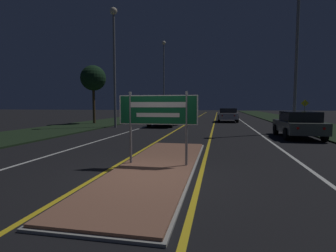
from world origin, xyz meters
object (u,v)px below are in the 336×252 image
object	(u,v)px
car_receding_0	(298,124)
car_approaching_2	(191,111)
car_receding_1	(228,115)
streetlight_left_far	(164,67)
warning_sign	(305,110)
car_approaching_0	(163,117)
streetlight_right_near	(298,27)
highway_sign	(158,113)
streetlight_left_near	(114,49)
car_approaching_1	(161,113)

from	to	relation	value
car_receding_0	car_approaching_2	size ratio (longest dim) A/B	0.87
car_receding_0	car_receding_1	size ratio (longest dim) A/B	1.03
streetlight_left_far	warning_sign	xyz separation A→B (m)	(15.30, -16.48, -6.12)
car_approaching_0	warning_sign	bearing A→B (deg)	9.60
streetlight_right_near	warning_sign	xyz separation A→B (m)	(2.21, 5.41, -5.22)
car_approaching_2	warning_sign	xyz separation A→B (m)	(11.48, -20.65, 0.59)
highway_sign	streetlight_left_near	xyz separation A→B (m)	(-6.33, 12.22, 4.56)
car_approaching_0	car_approaching_2	bearing A→B (deg)	90.07
car_approaching_1	car_approaching_2	bearing A→B (deg)	76.90
car_receding_1	highway_sign	bearing A→B (deg)	-97.14
streetlight_left_far	car_approaching_2	world-z (taller)	streetlight_left_far
streetlight_right_near	car_approaching_1	bearing A→B (deg)	129.55
streetlight_left_near	car_approaching_0	world-z (taller)	streetlight_left_near
highway_sign	streetlight_left_far	size ratio (longest dim) A/B	0.20
car_approaching_1	car_approaching_2	distance (m)	11.89
streetlight_right_near	warning_sign	world-z (taller)	streetlight_right_near
streetlight_right_near	car_approaching_2	world-z (taller)	streetlight_right_near
streetlight_left_near	car_approaching_2	bearing A→B (deg)	81.95
streetlight_right_near	car_receding_0	size ratio (longest dim) A/B	2.47
car_approaching_0	car_approaching_2	size ratio (longest dim) A/B	0.85
car_receding_0	streetlight_left_near	bearing A→B (deg)	161.37
warning_sign	streetlight_right_near	bearing A→B (deg)	-112.23
highway_sign	streetlight_left_far	bearing A→B (deg)	101.60
streetlight_left_near	streetlight_left_far	size ratio (longest dim) A/B	0.80
streetlight_left_far	car_approaching_0	xyz separation A→B (m)	(3.84, -18.42, -6.74)
highway_sign	car_approaching_1	xyz separation A→B (m)	(-5.56, 25.12, -0.80)
car_receding_0	warning_sign	bearing A→B (deg)	71.60
car_receding_1	car_approaching_1	xyz separation A→B (m)	(-8.18, 4.17, 0.00)
streetlight_left_near	streetlight_right_near	distance (m)	12.84
car_receding_1	car_approaching_2	size ratio (longest dim) A/B	0.85
highway_sign	warning_sign	bearing A→B (deg)	61.76
streetlight_left_near	car_approaching_2	size ratio (longest dim) A/B	1.92
car_approaching_2	warning_sign	world-z (taller)	warning_sign
streetlight_right_near	streetlight_left_near	bearing A→B (deg)	172.90
car_receding_0	streetlight_right_near	bearing A→B (deg)	80.25
car_approaching_2	car_approaching_1	bearing A→B (deg)	-103.10
streetlight_left_near	car_approaching_2	world-z (taller)	streetlight_left_near
streetlight_left_far	warning_sign	bearing A→B (deg)	-47.14
car_receding_1	warning_sign	world-z (taller)	warning_sign
streetlight_left_far	car_receding_0	bearing A→B (deg)	-62.66
car_receding_0	car_approaching_1	distance (m)	20.57
car_receding_1	car_approaching_1	size ratio (longest dim) A/B	0.95
streetlight_left_near	streetlight_left_far	distance (m)	20.36
streetlight_right_near	car_approaching_2	bearing A→B (deg)	109.58
streetlight_left_far	car_receding_1	bearing A→B (deg)	-51.23
streetlight_left_far	warning_sign	world-z (taller)	streetlight_left_far
streetlight_right_near	car_approaching_1	world-z (taller)	streetlight_right_near
highway_sign	streetlight_left_far	distance (m)	33.73
streetlight_right_near	car_receding_1	xyz separation A→B (m)	(-3.78, 10.31, -5.83)
streetlight_right_near	highway_sign	bearing A→B (deg)	-121.07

